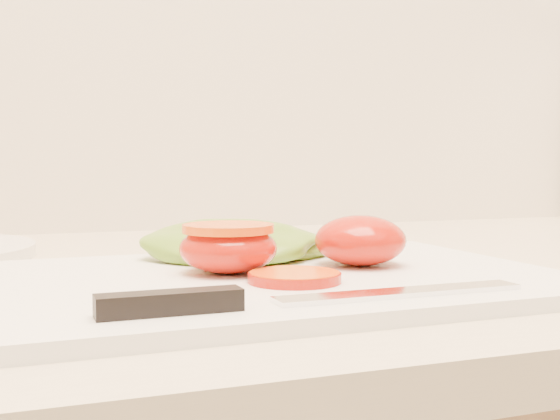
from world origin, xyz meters
name	(u,v)px	position (x,y,z in m)	size (l,w,h in m)	color
cutting_board	(285,280)	(-0.52, 1.55, 0.94)	(0.39, 0.28, 0.01)	white
tomato_half_dome	(360,240)	(-0.45, 1.57, 0.96)	(0.07, 0.07, 0.04)	#B21103
tomato_half_cut	(228,246)	(-0.56, 1.57, 0.96)	(0.07, 0.07, 0.04)	#B21103
tomato_slice_0	(294,277)	(-0.53, 1.52, 0.94)	(0.06, 0.06, 0.01)	orange
lettuce_leaf_0	(230,243)	(-0.54, 1.64, 0.95)	(0.15, 0.10, 0.03)	olive
lettuce_leaf_1	(282,242)	(-0.49, 1.64, 0.95)	(0.11, 0.08, 0.02)	olive
knife	(268,298)	(-0.57, 1.45, 0.94)	(0.26, 0.02, 0.01)	silver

